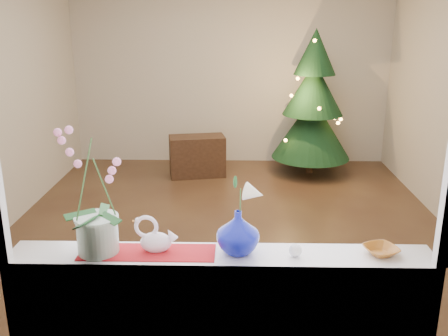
{
  "coord_description": "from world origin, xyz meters",
  "views": [
    {
      "loc": [
        0.07,
        -4.69,
        2.1
      ],
      "look_at": [
        -0.01,
        -1.4,
        1.08
      ],
      "focal_mm": 40.0,
      "sensor_mm": 36.0,
      "label": 1
    }
  ],
  "objects_px": {
    "side_table": "(197,156)",
    "swan": "(156,235)",
    "paperweight": "(295,250)",
    "blue_vase": "(238,229)",
    "orchid_pot": "(94,192)",
    "amber_dish": "(381,251)",
    "xmas_tree": "(313,103)"
  },
  "relations": [
    {
      "from": "swan",
      "to": "paperweight",
      "type": "xyz_separation_m",
      "value": [
        0.72,
        -0.04,
        -0.06
      ]
    },
    {
      "from": "paperweight",
      "to": "orchid_pot",
      "type": "bearing_deg",
      "value": 179.09
    },
    {
      "from": "blue_vase",
      "to": "xmas_tree",
      "type": "xyz_separation_m",
      "value": [
        1.01,
        4.29,
        -0.08
      ]
    },
    {
      "from": "orchid_pot",
      "to": "side_table",
      "type": "relative_size",
      "value": 0.91
    },
    {
      "from": "amber_dish",
      "to": "orchid_pot",
      "type": "bearing_deg",
      "value": -179.39
    },
    {
      "from": "amber_dish",
      "to": "side_table",
      "type": "distance_m",
      "value": 4.35
    },
    {
      "from": "paperweight",
      "to": "amber_dish",
      "type": "distance_m",
      "value": 0.44
    },
    {
      "from": "blue_vase",
      "to": "amber_dish",
      "type": "relative_size",
      "value": 1.84
    },
    {
      "from": "orchid_pot",
      "to": "xmas_tree",
      "type": "bearing_deg",
      "value": 68.09
    },
    {
      "from": "blue_vase",
      "to": "paperweight",
      "type": "height_order",
      "value": "blue_vase"
    },
    {
      "from": "xmas_tree",
      "to": "amber_dish",
      "type": "bearing_deg",
      "value": -93.71
    },
    {
      "from": "amber_dish",
      "to": "side_table",
      "type": "relative_size",
      "value": 0.2
    },
    {
      "from": "xmas_tree",
      "to": "swan",
      "type": "bearing_deg",
      "value": -108.54
    },
    {
      "from": "paperweight",
      "to": "swan",
      "type": "bearing_deg",
      "value": 177.1
    },
    {
      "from": "swan",
      "to": "amber_dish",
      "type": "xyz_separation_m",
      "value": [
        1.16,
        -0.0,
        -0.08
      ]
    },
    {
      "from": "side_table",
      "to": "paperweight",
      "type": "bearing_deg",
      "value": -89.99
    },
    {
      "from": "swan",
      "to": "side_table",
      "type": "relative_size",
      "value": 0.3
    },
    {
      "from": "orchid_pot",
      "to": "paperweight",
      "type": "xyz_separation_m",
      "value": [
        1.01,
        -0.02,
        -0.3
      ]
    },
    {
      "from": "paperweight",
      "to": "side_table",
      "type": "distance_m",
      "value": 4.28
    },
    {
      "from": "paperweight",
      "to": "xmas_tree",
      "type": "bearing_deg",
      "value": 80.53
    },
    {
      "from": "swan",
      "to": "amber_dish",
      "type": "height_order",
      "value": "swan"
    },
    {
      "from": "swan",
      "to": "blue_vase",
      "type": "relative_size",
      "value": 0.84
    },
    {
      "from": "side_table",
      "to": "swan",
      "type": "bearing_deg",
      "value": -99.75
    },
    {
      "from": "xmas_tree",
      "to": "orchid_pot",
      "type": "bearing_deg",
      "value": -111.91
    },
    {
      "from": "orchid_pot",
      "to": "swan",
      "type": "height_order",
      "value": "orchid_pot"
    },
    {
      "from": "paperweight",
      "to": "side_table",
      "type": "relative_size",
      "value": 0.09
    },
    {
      "from": "orchid_pot",
      "to": "swan",
      "type": "xyz_separation_m",
      "value": [
        0.29,
        0.02,
        -0.24
      ]
    },
    {
      "from": "swan",
      "to": "paperweight",
      "type": "distance_m",
      "value": 0.72
    },
    {
      "from": "blue_vase",
      "to": "xmas_tree",
      "type": "distance_m",
      "value": 4.41
    },
    {
      "from": "blue_vase",
      "to": "orchid_pot",
      "type": "bearing_deg",
      "value": -178.41
    },
    {
      "from": "swan",
      "to": "paperweight",
      "type": "relative_size",
      "value": 3.32
    },
    {
      "from": "orchid_pot",
      "to": "xmas_tree",
      "type": "distance_m",
      "value": 4.65
    }
  ]
}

